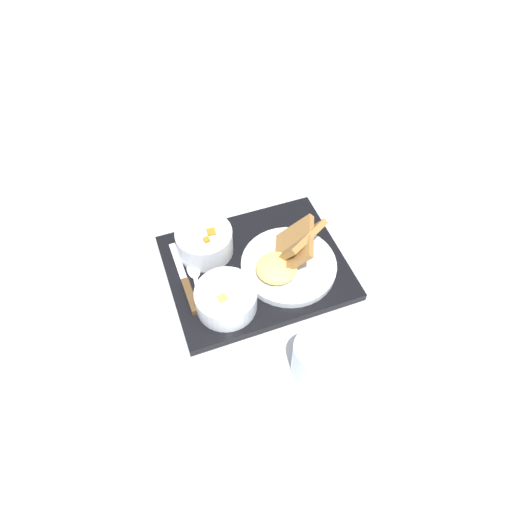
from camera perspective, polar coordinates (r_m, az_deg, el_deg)
ground_plane at (r=0.99m, az=-0.00°, el=-1.74°), size 4.00×4.00×0.00m
serving_tray at (r=0.98m, az=-0.00°, el=-1.42°), size 0.39×0.33×0.02m
bowl_salad at (r=0.98m, az=-6.45°, el=1.98°), size 0.12×0.12×0.07m
bowl_soup at (r=0.89m, az=-3.77°, el=-5.21°), size 0.12×0.12×0.05m
plate_main at (r=0.96m, az=4.04°, el=-0.57°), size 0.20×0.20×0.10m
knife at (r=0.94m, az=-8.53°, el=-4.11°), size 0.03×0.19×0.01m
spoon at (r=0.95m, az=-7.53°, el=-2.97°), size 0.05×0.16×0.01m
glass_water at (r=0.85m, az=7.38°, el=-12.54°), size 0.08×0.08×0.09m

